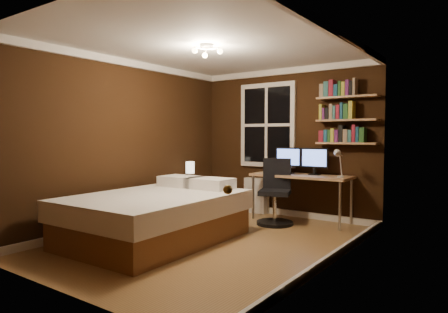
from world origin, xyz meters
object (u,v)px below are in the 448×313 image
Objects in this scene: monitor_right at (315,161)px; office_chair at (275,199)px; bed at (157,216)px; desk_lamp at (339,163)px; monitor_left at (288,160)px; desk at (301,178)px; bedside_lamp at (190,174)px; nightstand at (190,201)px; radiator at (256,195)px.

office_chair is at bearing -131.91° from monitor_right.
desk_lamp is at bearing 48.99° from bed.
monitor_left is 0.44× the size of office_chair.
bed is at bearing -115.25° from desk.
monitor_right is at bearing 20.55° from bedside_lamp.
monitor_right reaches higher than office_chair.
bedside_lamp is 1.87m from desk.
desk_lamp reaches higher than monitor_right.
desk_lamp reaches higher than nightstand.
desk is 3.58× the size of desk_lamp.
bed is 5.10× the size of monitor_left.
desk is 0.73m from desk_lamp.
office_chair is (1.51, 0.25, 0.14)m from nightstand.
office_chair is (0.02, -0.48, -0.57)m from monitor_left.
desk_lamp reaches higher than monitor_left.
desk is at bearing -158.03° from monitor_right.
radiator is at bearing 119.85° from office_chair.
desk is at bearing -12.05° from radiator.
monitor_left reaches higher than bed.
desk_lamp is at bearing -3.46° from office_chair.
bedside_lamp is 0.28× the size of desk.
monitor_left reaches higher than nightstand.
bedside_lamp is 2.48m from desk_lamp.
monitor_left is at bearing 180.00° from monitor_right.
monitor_right is 0.52m from desk_lamp.
nightstand is at bearing -132.96° from radiator.
desk is (1.02, 2.17, 0.36)m from bed.
monitor_right is 0.87m from office_chair.
bedside_lamp is 0.98× the size of monitor_right.
nightstand is at bearing -168.00° from desk_lamp.
bedside_lamp is at bearing 0.00° from nightstand.
monitor_left is (0.77, 2.25, 0.64)m from bed.
bedside_lamp is at bearing 114.19° from bed.
bed is at bearing -118.46° from monitor_right.
monitor_right is (0.45, 0.00, 0.00)m from monitor_left.
monitor_right is at bearing 60.21° from bed.
bed is at bearing -64.48° from bedside_lamp.
radiator reaches higher than nightstand.
office_chair is (-0.24, -0.40, -0.30)m from desk.
monitor_right is at bearing 13.63° from nightstand.
desk_lamp is 0.44× the size of office_chair.
desk is 1.56× the size of office_chair.
desk_lamp is (1.69, 2.03, 0.64)m from bed.
bedside_lamp is 0.43× the size of office_chair.
monitor_left reaches higher than radiator.
desk_lamp is at bearing 12.00° from bedside_lamp.
monitor_left is at bearing 26.05° from bedside_lamp.
desk_lamp is (2.41, 0.51, 0.26)m from bedside_lamp.
bedside_lamp is at bearing -159.61° from desk.
monitor_right is at bearing 21.97° from desk.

